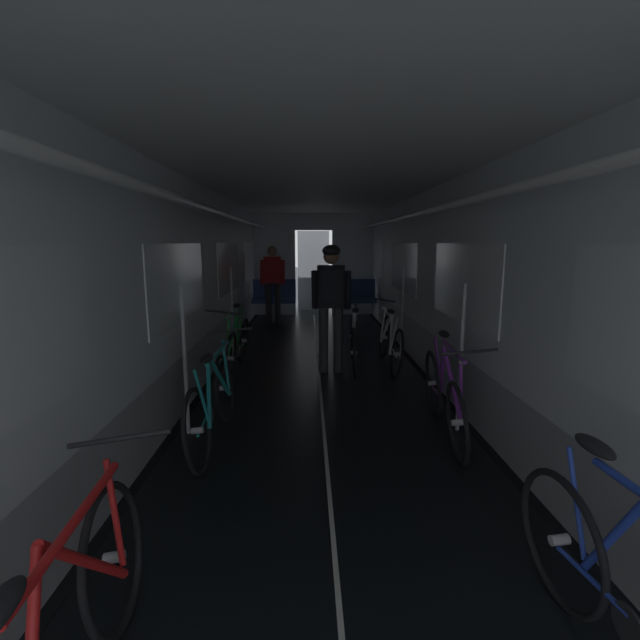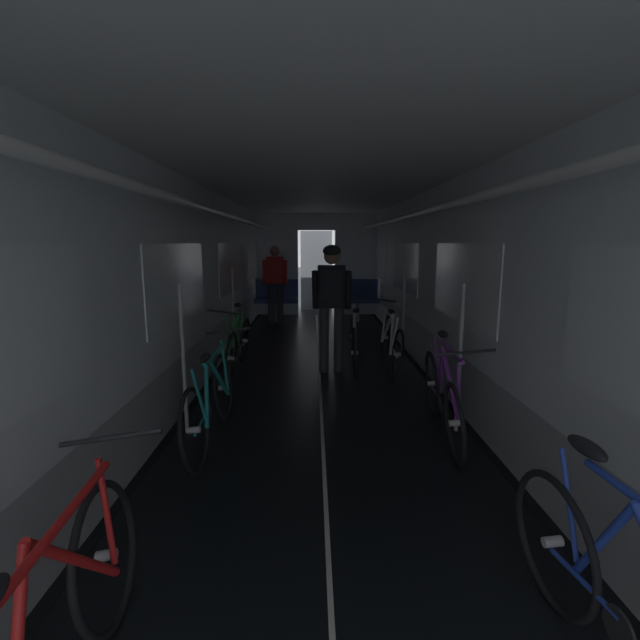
{
  "view_description": "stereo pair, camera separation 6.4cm",
  "coord_description": "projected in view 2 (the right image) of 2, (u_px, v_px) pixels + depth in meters",
  "views": [
    {
      "loc": [
        -0.15,
        -1.85,
        1.76
      ],
      "look_at": [
        0.0,
        3.46,
        0.83
      ],
      "focal_mm": 24.94,
      "sensor_mm": 36.0,
      "label": 1
    },
    {
      "loc": [
        -0.08,
        -1.85,
        1.76
      ],
      "look_at": [
        0.0,
        3.46,
        0.83
      ],
      "focal_mm": 24.94,
      "sensor_mm": 36.0,
      "label": 2
    }
  ],
  "objects": [
    {
      "name": "bicycle_purple",
      "position": [
        443.0,
        395.0,
        4.06
      ],
      "size": [
        0.44,
        1.69,
        0.95
      ],
      "color": "black",
      "rests_on": "ground"
    },
    {
      "name": "bicycle_teal",
      "position": [
        211.0,
        401.0,
        3.92
      ],
      "size": [
        0.44,
        1.69,
        0.95
      ],
      "color": "black",
      "rests_on": "ground"
    },
    {
      "name": "bench_seat_far_right",
      "position": [
        357.0,
        296.0,
        10.0
      ],
      "size": [
        0.98,
        0.51,
        0.95
      ],
      "color": "gray",
      "rests_on": "ground"
    },
    {
      "name": "bicycle_green",
      "position": [
        238.0,
        345.0,
        6.06
      ],
      "size": [
        0.44,
        1.69,
        0.95
      ],
      "color": "black",
      "rests_on": "ground"
    },
    {
      "name": "bench_seat_far_left",
      "position": [
        277.0,
        296.0,
        9.97
      ],
      "size": [
        0.98,
        0.51,
        0.95
      ],
      "color": "gray",
      "rests_on": "ground"
    },
    {
      "name": "bicycle_white",
      "position": [
        391.0,
        342.0,
        6.24
      ],
      "size": [
        0.44,
        1.69,
        0.95
      ],
      "color": "black",
      "rests_on": "ground"
    },
    {
      "name": "bicycle_blue",
      "position": [
        634.0,
        619.0,
        1.65
      ],
      "size": [
        0.44,
        1.69,
        0.94
      ],
      "color": "black",
      "rests_on": "ground"
    },
    {
      "name": "bicycle_silver_in_aisle",
      "position": [
        354.0,
        341.0,
        6.31
      ],
      "size": [
        0.44,
        1.69,
        0.94
      ],
      "color": "black",
      "rests_on": "ground"
    },
    {
      "name": "train_car_shell",
      "position": [
        320.0,
        248.0,
        5.38
      ],
      "size": [
        3.14,
        12.34,
        2.57
      ],
      "color": "black",
      "rests_on": "ground"
    },
    {
      "name": "person_standing_near_bench",
      "position": [
        275.0,
        279.0,
        9.53
      ],
      "size": [
        0.53,
        0.23,
        1.69
      ],
      "color": "#2D2D33",
      "rests_on": "ground"
    },
    {
      "name": "ground_plane",
      "position": [
        331.0,
        615.0,
        2.13
      ],
      "size": [
        60.0,
        60.0,
        0.0
      ],
      "primitive_type": "plane",
      "color": "black"
    },
    {
      "name": "person_cyclist_aisle",
      "position": [
        332.0,
        295.0,
        5.92
      ],
      "size": [
        0.55,
        0.41,
        1.73
      ],
      "color": "#2D2D33",
      "rests_on": "ground"
    }
  ]
}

